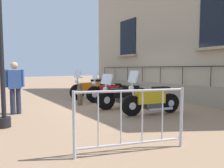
{
  "coord_description": "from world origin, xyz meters",
  "views": [
    {
      "loc": [
        4.43,
        5.96,
        1.37
      ],
      "look_at": [
        0.19,
        0.0,
        0.8
      ],
      "focal_mm": 31.14,
      "sensor_mm": 36.0,
      "label": 1
    }
  ],
  "objects_px": {
    "motorcycle_yellow": "(151,100)",
    "bollard": "(80,94)",
    "motorcycle_black": "(123,95)",
    "crowd_barrier": "(132,119)",
    "motorcycle_orange": "(91,88)",
    "motorcycle_red": "(109,91)",
    "pedestrian_standing": "(15,85)"
  },
  "relations": [
    {
      "from": "motorcycle_red",
      "to": "crowd_barrier",
      "type": "distance_m",
      "value": 4.95
    },
    {
      "from": "bollard",
      "to": "pedestrian_standing",
      "type": "bearing_deg",
      "value": 5.42
    },
    {
      "from": "motorcycle_yellow",
      "to": "motorcycle_red",
      "type": "bearing_deg",
      "value": -95.09
    },
    {
      "from": "motorcycle_black",
      "to": "motorcycle_yellow",
      "type": "height_order",
      "value": "motorcycle_yellow"
    },
    {
      "from": "motorcycle_black",
      "to": "motorcycle_yellow",
      "type": "relative_size",
      "value": 1.15
    },
    {
      "from": "motorcycle_orange",
      "to": "motorcycle_black",
      "type": "distance_m",
      "value": 2.54
    },
    {
      "from": "motorcycle_yellow",
      "to": "crowd_barrier",
      "type": "distance_m",
      "value": 2.83
    },
    {
      "from": "motorcycle_red",
      "to": "motorcycle_yellow",
      "type": "xyz_separation_m",
      "value": [
        0.23,
        2.58,
        0.0
      ]
    },
    {
      "from": "motorcycle_black",
      "to": "bollard",
      "type": "height_order",
      "value": "motorcycle_black"
    },
    {
      "from": "bollard",
      "to": "motorcycle_orange",
      "type": "bearing_deg",
      "value": -132.74
    },
    {
      "from": "motorcycle_yellow",
      "to": "bollard",
      "type": "xyz_separation_m",
      "value": [
        1.07,
        -2.61,
        -0.02
      ]
    },
    {
      "from": "motorcycle_red",
      "to": "bollard",
      "type": "relative_size",
      "value": 2.33
    },
    {
      "from": "motorcycle_orange",
      "to": "motorcycle_yellow",
      "type": "distance_m",
      "value": 3.86
    },
    {
      "from": "motorcycle_red",
      "to": "crowd_barrier",
      "type": "relative_size",
      "value": 1.09
    },
    {
      "from": "motorcycle_yellow",
      "to": "crowd_barrier",
      "type": "xyz_separation_m",
      "value": [
        2.26,
        1.7,
        0.12
      ]
    },
    {
      "from": "motorcycle_red",
      "to": "motorcycle_orange",
      "type": "bearing_deg",
      "value": -83.28
    },
    {
      "from": "motorcycle_yellow",
      "to": "pedestrian_standing",
      "type": "bearing_deg",
      "value": -35.81
    },
    {
      "from": "crowd_barrier",
      "to": "pedestrian_standing",
      "type": "height_order",
      "value": "pedestrian_standing"
    },
    {
      "from": "bollard",
      "to": "crowd_barrier",
      "type": "bearing_deg",
      "value": 74.66
    },
    {
      "from": "crowd_barrier",
      "to": "bollard",
      "type": "height_order",
      "value": "crowd_barrier"
    },
    {
      "from": "bollard",
      "to": "motorcycle_black",
      "type": "bearing_deg",
      "value": 129.41
    },
    {
      "from": "motorcycle_red",
      "to": "bollard",
      "type": "distance_m",
      "value": 1.3
    },
    {
      "from": "motorcycle_yellow",
      "to": "crowd_barrier",
      "type": "height_order",
      "value": "motorcycle_yellow"
    },
    {
      "from": "motorcycle_black",
      "to": "bollard",
      "type": "distance_m",
      "value": 1.67
    },
    {
      "from": "crowd_barrier",
      "to": "bollard",
      "type": "relative_size",
      "value": 2.13
    },
    {
      "from": "crowd_barrier",
      "to": "bollard",
      "type": "distance_m",
      "value": 4.47
    },
    {
      "from": "motorcycle_orange",
      "to": "motorcycle_yellow",
      "type": "xyz_separation_m",
      "value": [
        0.08,
        3.86,
        -0.02
      ]
    },
    {
      "from": "motorcycle_orange",
      "to": "motorcycle_red",
      "type": "height_order",
      "value": "motorcycle_orange"
    },
    {
      "from": "motorcycle_orange",
      "to": "bollard",
      "type": "height_order",
      "value": "motorcycle_orange"
    },
    {
      "from": "motorcycle_orange",
      "to": "motorcycle_red",
      "type": "distance_m",
      "value": 1.29
    },
    {
      "from": "motorcycle_yellow",
      "to": "bollard",
      "type": "bearing_deg",
      "value": -67.67
    },
    {
      "from": "motorcycle_orange",
      "to": "motorcycle_red",
      "type": "xyz_separation_m",
      "value": [
        -0.15,
        1.28,
        -0.02
      ]
    }
  ]
}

